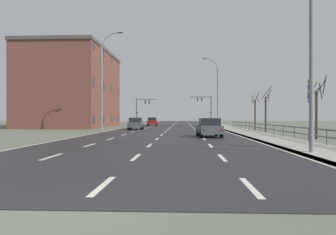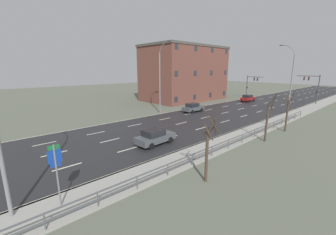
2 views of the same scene
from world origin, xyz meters
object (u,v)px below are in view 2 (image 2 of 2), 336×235
Objects in this scene: traffic_signal_right at (313,84)px; car_far_left at (155,137)px; street_lamp_left_bank at (160,79)px; car_mid_centre at (193,107)px; highway_sign at (56,168)px; street_lamp_midground at (291,81)px; traffic_signal_left at (251,83)px; car_distant at (248,98)px; brick_building at (184,73)px.

traffic_signal_right is 1.47× the size of car_far_left.
street_lamp_left_bank reaches higher than car_mid_centre.
traffic_signal_right is (-1.55, 51.27, 1.86)m from highway_sign.
street_lamp_midground is 21.23m from street_lamp_left_bank.
street_lamp_left_bank is at bearing -114.96° from traffic_signal_right.
street_lamp_midground is 20.93m from traffic_signal_left.
street_lamp_left_bank is 3.21× the size of highway_sign.
car_mid_centre is at bearing 56.02° from street_lamp_left_bank.
street_lamp_left_bank is 2.81× the size of car_distant.
highway_sign is at bearing -76.05° from car_distant.
traffic_signal_left is 1.35× the size of car_far_left.
brick_building is at bearing -147.08° from car_distant.
car_distant is (-12.27, 44.16, -1.52)m from highway_sign.
brick_building is at bearing 124.66° from highway_sign.
street_lamp_midground is 35.85m from highway_sign.
brick_building is at bearing -145.94° from traffic_signal_right.
highway_sign is 51.33m from traffic_signal_right.
street_lamp_left_bank reaches higher than car_distant.
car_mid_centre is (-11.10, -25.96, -3.38)m from traffic_signal_right.
brick_building reaches higher than car_distant.
highway_sign is (0.94, -35.70, -3.18)m from street_lamp_midground.
street_lamp_midground is 15.64m from traffic_signal_right.
street_lamp_midground is 2.69× the size of car_far_left.
brick_building reaches higher than street_lamp_midground.
car_far_left is at bearing -42.36° from street_lamp_left_bank.
traffic_signal_left is (-13.71, -0.40, -0.33)m from traffic_signal_right.
street_lamp_midground is at bearing 91.51° from highway_sign.
street_lamp_midground is 0.97× the size of street_lamp_left_bank.
traffic_signal_left reaches higher than car_far_left.
car_mid_centre is at bearing -84.16° from traffic_signal_left.
street_lamp_left_bank is 17.48m from brick_building.
street_lamp_left_bank is at bearing -100.18° from car_distant.
highway_sign reaches higher than car_far_left.
brick_building reaches higher than traffic_signal_left.
street_lamp_midground is at bearing 39.88° from car_mid_centre.
brick_building is (-24.65, 35.65, 4.02)m from highway_sign.
traffic_signal_left is 7.96m from car_distant.
car_distant is at bearing 81.40° from street_lamp_left_bank.
highway_sign is at bearing -55.34° from brick_building.
street_lamp_midground is 16.34m from car_mid_centre.
traffic_signal_left is at bearing 94.12° from car_mid_centre.
car_distant is 18.86m from car_mid_centre.
street_lamp_left_bank is at bearing -59.69° from brick_building.
street_lamp_left_bank is 30.36m from traffic_signal_left.
brick_building is at bearing -179.89° from street_lamp_midground.
highway_sign reaches higher than car_distant.
traffic_signal_left is at bearing -178.35° from traffic_signal_right.
street_lamp_midground is at bearing -46.67° from traffic_signal_left.
car_far_left is (-4.30, 10.05, -1.52)m from highway_sign.
traffic_signal_left reaches higher than highway_sign.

